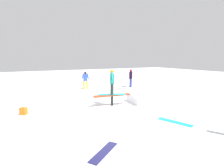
% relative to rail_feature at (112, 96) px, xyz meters
% --- Properties ---
extents(ground_plane, '(60.00, 60.00, 0.00)m').
position_rel_rail_feature_xyz_m(ground_plane, '(0.00, 0.00, -0.53)').
color(ground_plane, white).
extents(rail_feature, '(2.15, 0.52, 0.63)m').
position_rel_rail_feature_xyz_m(rail_feature, '(0.00, 0.00, 0.00)').
color(rail_feature, black).
rests_on(rail_feature, ground).
extents(snow_kicker_ramp, '(1.96, 1.70, 0.51)m').
position_rel_rail_feature_xyz_m(snow_kicker_ramp, '(-2.15, 0.25, -0.28)').
color(snow_kicker_ramp, white).
rests_on(snow_kicker_ramp, ground).
extents(main_rider_on_rail, '(1.51, 0.81, 1.40)m').
position_rel_rail_feature_xyz_m(main_rider_on_rail, '(0.00, 0.00, 0.79)').
color(main_rider_on_rail, '#25B8C9').
rests_on(main_rider_on_rail, rail_feature).
extents(bystander_black, '(0.56, 0.55, 1.64)m').
position_rel_rail_feature_xyz_m(bystander_black, '(-4.48, -4.85, 0.39)').
color(bystander_black, navy).
rests_on(bystander_black, ground).
extents(bystander_blue, '(0.61, 0.32, 1.49)m').
position_rel_rail_feature_xyz_m(bystander_blue, '(-0.44, -5.81, 0.30)').
color(bystander_blue, yellow).
rests_on(bystander_blue, ground).
extents(loose_snowboard_navy, '(1.18, 0.97, 0.02)m').
position_rel_rail_feature_xyz_m(loose_snowboard_navy, '(2.50, 4.29, -0.52)').
color(loose_snowboard_navy, navy).
rests_on(loose_snowboard_navy, ground).
extents(loose_snowboard_cyan, '(0.76, 1.45, 0.02)m').
position_rel_rail_feature_xyz_m(loose_snowboard_cyan, '(-1.13, 3.52, -0.52)').
color(loose_snowboard_cyan, '#1BB3BF').
rests_on(loose_snowboard_cyan, ground).
extents(backpack_on_snow, '(0.37, 0.36, 0.34)m').
position_rel_rail_feature_xyz_m(backpack_on_snow, '(4.46, -0.52, -0.36)').
color(backpack_on_snow, orange).
rests_on(backpack_on_snow, ground).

